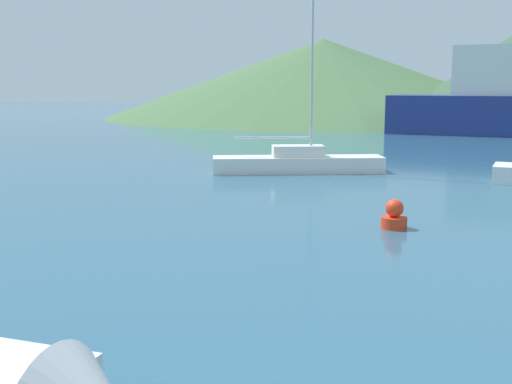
% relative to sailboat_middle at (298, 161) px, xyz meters
% --- Properties ---
extents(sailboat_middle, '(7.98, 4.73, 11.50)m').
position_rel_sailboat_middle_xyz_m(sailboat_middle, '(0.00, 0.00, 0.00)').
color(sailboat_middle, white).
rests_on(sailboat_middle, ground_plane).
extents(buoy_marker, '(0.75, 0.75, 0.86)m').
position_rel_sailboat_middle_xyz_m(buoy_marker, '(5.99, -10.49, -0.18)').
color(buoy_marker, red).
rests_on(buoy_marker, ground_plane).
extents(hill_west, '(54.62, 54.62, 9.71)m').
position_rel_sailboat_middle_xyz_m(hill_west, '(-11.99, 51.40, 4.32)').
color(hill_west, '#476B42').
rests_on(hill_west, ground_plane).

